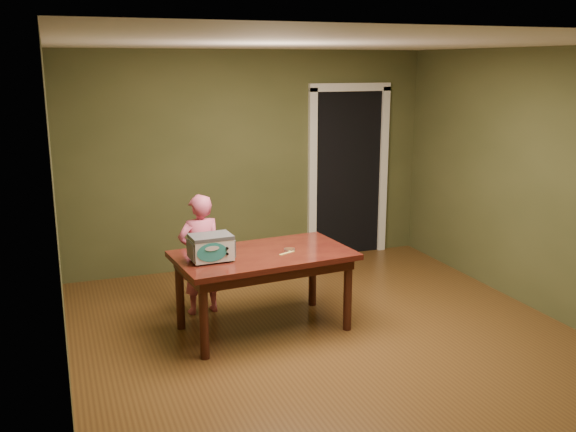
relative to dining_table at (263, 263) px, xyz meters
The scene contains 8 objects.
floor 0.96m from the dining_table, 45.54° to the right, with size 5.00×5.00×0.00m, color brown.
room_shell 1.27m from the dining_table, 45.54° to the right, with size 4.52×5.02×2.61m.
doorway 2.93m from the dining_table, 51.70° to the left, with size 1.10×0.66×2.25m.
dining_table is the anchor object (origin of this frame).
toy_oven 0.56m from the dining_table, behind, with size 0.39×0.28×0.24m.
baking_pan 0.27m from the dining_table, ahead, with size 0.10×0.10×0.02m.
spatula 0.24m from the dining_table, 26.39° to the right, with size 0.18×0.03×0.01m, color #D1B55A.
child 0.77m from the dining_table, 126.01° to the left, with size 0.44×0.29×1.21m, color #E45E85.
Camera 1 is at (-2.24, -4.85, 2.45)m, focal length 40.00 mm.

